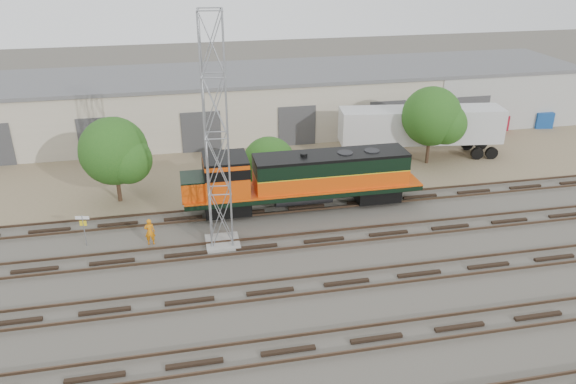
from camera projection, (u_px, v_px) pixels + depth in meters
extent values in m
plane|color=#47423A|center=(331.00, 254.00, 31.60)|extent=(140.00, 140.00, 0.00)
cube|color=#726047|center=(280.00, 159.00, 44.94)|extent=(80.00, 16.00, 0.02)
cube|color=black|center=(376.00, 338.00, 24.90)|extent=(80.00, 2.40, 0.14)
cube|color=#4C3828|center=(383.00, 347.00, 24.17)|extent=(80.00, 0.08, 0.14)
cube|color=#4C3828|center=(371.00, 325.00, 25.50)|extent=(80.00, 0.08, 0.14)
cube|color=black|center=(347.00, 282.00, 28.90)|extent=(80.00, 2.40, 0.14)
cube|color=#4C3828|center=(351.00, 288.00, 28.17)|extent=(80.00, 0.08, 0.14)
cube|color=#4C3828|center=(342.00, 272.00, 29.51)|extent=(80.00, 0.08, 0.14)
cube|color=black|center=(324.00, 240.00, 32.90)|extent=(80.00, 2.40, 0.14)
cube|color=#4C3828|center=(327.00, 244.00, 32.18)|extent=(80.00, 0.08, 0.14)
cube|color=#4C3828|center=(321.00, 232.00, 33.51)|extent=(80.00, 0.08, 0.14)
cube|color=black|center=(306.00, 207.00, 36.90)|extent=(80.00, 2.40, 0.14)
cube|color=#4C3828|center=(309.00, 210.00, 36.18)|extent=(80.00, 0.08, 0.14)
cube|color=#4C3828|center=(304.00, 200.00, 37.51)|extent=(80.00, 0.08, 0.14)
cube|color=#BEB39E|center=(264.00, 102.00, 51.01)|extent=(58.00, 10.00, 5.00)
cube|color=#59595B|center=(263.00, 73.00, 49.90)|extent=(58.40, 10.40, 0.30)
cube|color=#999993|center=(513.00, 104.00, 50.55)|extent=(14.00, 0.10, 5.00)
cube|color=#333335|center=(99.00, 139.00, 44.28)|extent=(3.20, 0.12, 3.40)
cube|color=#333335|center=(201.00, 132.00, 45.74)|extent=(3.20, 0.12, 3.40)
cube|color=#333335|center=(297.00, 126.00, 47.21)|extent=(3.20, 0.12, 3.40)
cube|color=#333335|center=(387.00, 120.00, 48.68)|extent=(3.20, 0.12, 3.40)
cube|color=#333335|center=(471.00, 115.00, 50.14)|extent=(3.20, 0.12, 3.40)
cube|color=black|center=(227.00, 205.00, 35.68)|extent=(2.89, 2.17, 0.90)
cube|color=black|center=(376.00, 192.00, 37.50)|extent=(2.89, 2.17, 0.90)
cube|color=black|center=(303.00, 190.00, 36.33)|extent=(15.36, 2.71, 0.32)
cylinder|color=black|center=(303.00, 197.00, 36.57)|extent=(3.79, 0.99, 0.99)
cube|color=#CE4309|center=(331.00, 177.00, 36.37)|extent=(9.94, 2.35, 1.08)
cube|color=black|center=(331.00, 163.00, 35.96)|extent=(9.94, 2.35, 0.90)
cube|color=black|center=(331.00, 155.00, 35.73)|extent=(9.94, 2.35, 0.18)
cube|color=#CE4309|center=(226.00, 177.00, 34.87)|extent=(2.71, 2.71, 2.35)
cube|color=black|center=(225.00, 158.00, 34.34)|extent=(2.71, 2.71, 0.14)
cube|color=#CE4309|center=(193.00, 187.00, 34.71)|extent=(1.45, 2.17, 1.26)
cube|color=gray|center=(223.00, 242.00, 32.61)|extent=(1.93, 1.93, 0.20)
cylinder|color=gray|center=(205.00, 133.00, 30.29)|extent=(0.10, 0.10, 12.89)
cylinder|color=gray|center=(226.00, 131.00, 30.50)|extent=(0.10, 0.10, 12.89)
cylinder|color=gray|center=(206.00, 140.00, 29.24)|extent=(0.10, 0.10, 12.89)
cylinder|color=gray|center=(229.00, 138.00, 29.45)|extent=(0.10, 0.10, 12.89)
cylinder|color=gray|center=(84.00, 231.00, 32.06)|extent=(0.06, 0.06, 1.94)
cube|color=white|center=(82.00, 218.00, 31.71)|extent=(0.78, 0.20, 0.19)
cube|color=yellow|center=(83.00, 223.00, 31.85)|extent=(0.40, 0.12, 0.31)
imported|color=orange|center=(150.00, 232.00, 32.28)|extent=(0.61, 0.42, 1.63)
cube|color=beige|center=(421.00, 125.00, 44.48)|extent=(13.10, 4.22, 2.67)
cube|color=black|center=(479.00, 149.00, 45.71)|extent=(2.68, 2.76, 0.99)
cube|color=black|center=(360.00, 154.00, 44.09)|extent=(0.15, 0.15, 1.29)
cube|color=black|center=(356.00, 146.00, 45.88)|extent=(0.15, 0.15, 1.29)
cube|color=navy|center=(542.00, 119.00, 52.19)|extent=(1.80, 1.72, 1.50)
cube|color=maroon|center=(497.00, 123.00, 51.32)|extent=(1.79, 1.71, 1.40)
cylinder|color=#382619|center=(119.00, 187.00, 37.46)|extent=(0.28, 0.28, 2.04)
sphere|color=#124112|center=(114.00, 151.00, 36.39)|extent=(4.45, 4.45, 4.45)
sphere|color=#124112|center=(128.00, 160.00, 36.14)|extent=(3.11, 3.11, 3.11)
cylinder|color=#382619|center=(269.00, 183.00, 40.20)|extent=(0.26, 0.26, 0.35)
sphere|color=#124112|center=(269.00, 163.00, 39.57)|extent=(3.80, 3.80, 3.80)
sphere|color=#124112|center=(281.00, 171.00, 39.36)|extent=(2.66, 2.66, 2.66)
cylinder|color=#382619|center=(428.00, 150.00, 43.66)|extent=(0.26, 0.26, 2.25)
sphere|color=#124112|center=(432.00, 116.00, 42.53)|extent=(4.51, 4.51, 4.51)
sphere|color=#124112|center=(446.00, 124.00, 42.28)|extent=(3.15, 3.15, 3.15)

